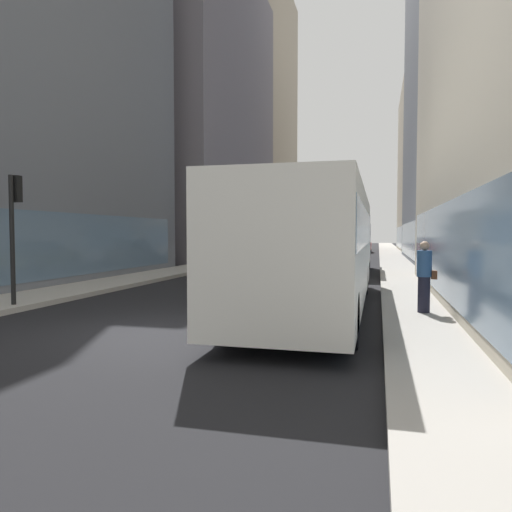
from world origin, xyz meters
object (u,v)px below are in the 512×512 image
(car_yellow_taxi, at_px, (251,260))
(box_truck, at_px, (347,240))
(car_white_van, at_px, (289,252))
(transit_bus, at_px, (316,243))
(traffic_light_near, at_px, (14,218))
(car_red_coupe, at_px, (363,245))
(pedestrian_with_handbag, at_px, (425,276))
(dalmatian_dog, at_px, (203,307))

(car_yellow_taxi, xyz_separation_m, box_truck, (4.00, 4.35, 0.84))
(car_white_van, xyz_separation_m, box_truck, (4.00, -5.16, 0.84))
(transit_bus, bearing_deg, traffic_light_near, -164.88)
(car_white_van, distance_m, car_red_coupe, 22.02)
(transit_bus, xyz_separation_m, box_truck, (0.00, 12.46, -0.11))
(car_red_coupe, xyz_separation_m, pedestrian_with_handbag, (2.66, -40.03, 0.19))
(car_white_van, xyz_separation_m, pedestrian_with_handbag, (6.66, -18.38, 0.19))
(dalmatian_dog, xyz_separation_m, pedestrian_with_handbag, (4.56, 2.70, 0.50))
(dalmatian_dog, relative_size, pedestrian_with_handbag, 0.57)
(car_yellow_taxi, bearing_deg, car_red_coupe, 82.69)
(dalmatian_dog, height_order, pedestrian_with_handbag, pedestrian_with_handbag)
(transit_bus, relative_size, traffic_light_near, 3.39)
(car_yellow_taxi, height_order, dalmatian_dog, car_yellow_taxi)
(dalmatian_dog, bearing_deg, car_red_coupe, 87.46)
(dalmatian_dog, bearing_deg, car_white_van, 95.69)
(transit_bus, height_order, traffic_light_near, traffic_light_near)
(transit_bus, distance_m, car_red_coupe, 39.29)
(transit_bus, relative_size, dalmatian_dog, 11.98)
(car_yellow_taxi, relative_size, car_red_coupe, 1.00)
(car_red_coupe, height_order, traffic_light_near, traffic_light_near)
(transit_bus, distance_m, traffic_light_near, 8.00)
(transit_bus, height_order, car_red_coupe, transit_bus)
(transit_bus, height_order, pedestrian_with_handbag, transit_bus)
(car_white_van, height_order, car_red_coupe, same)
(car_white_van, bearing_deg, car_yellow_taxi, -90.00)
(car_yellow_taxi, height_order, box_truck, box_truck)
(transit_bus, relative_size, car_yellow_taxi, 2.75)
(car_red_coupe, distance_m, dalmatian_dog, 42.78)
(car_red_coupe, height_order, box_truck, box_truck)
(car_white_van, bearing_deg, box_truck, -52.22)
(transit_bus, xyz_separation_m, car_yellow_taxi, (-4.00, 8.11, -0.95))
(car_white_van, xyz_separation_m, car_red_coupe, (4.00, 21.66, -0.00))
(car_white_van, bearing_deg, car_red_coupe, 79.53)
(traffic_light_near, bearing_deg, box_truck, 62.10)
(car_white_van, distance_m, box_truck, 6.58)
(transit_bus, bearing_deg, dalmatian_dog, -118.74)
(car_red_coupe, relative_size, traffic_light_near, 1.23)
(box_truck, bearing_deg, car_white_van, 127.78)
(dalmatian_dog, bearing_deg, transit_bus, 61.26)
(pedestrian_with_handbag, bearing_deg, transit_bus, 164.13)
(transit_bus, distance_m, dalmatian_dog, 4.15)
(pedestrian_with_handbag, distance_m, traffic_light_near, 10.54)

